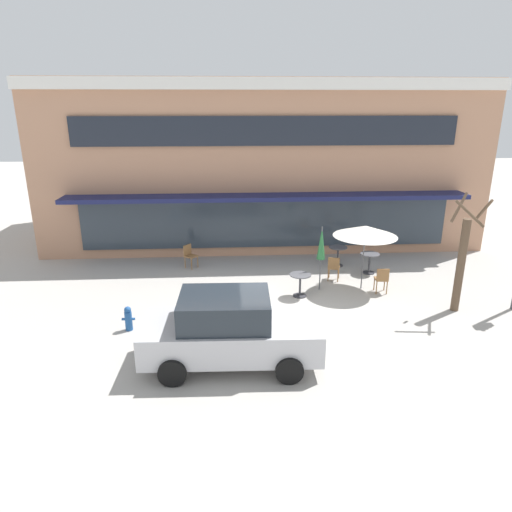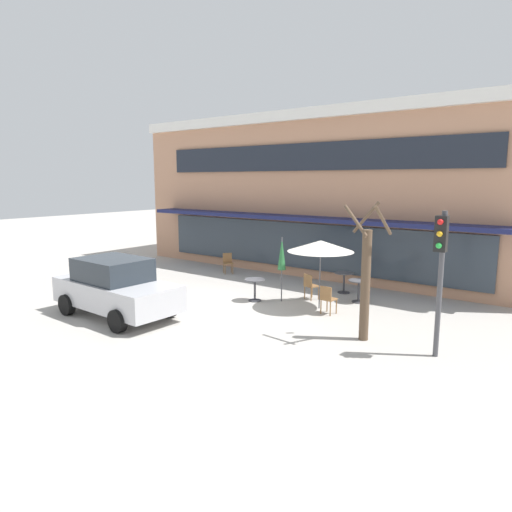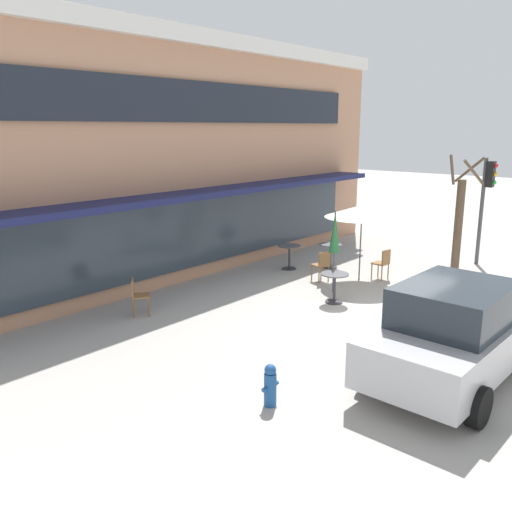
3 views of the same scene
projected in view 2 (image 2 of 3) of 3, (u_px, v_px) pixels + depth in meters
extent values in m
plane|color=#ADA8A0|center=(205.00, 308.00, 14.66)|extent=(80.00, 80.00, 0.00)
cube|color=tan|center=(347.00, 193.00, 21.96)|extent=(18.44, 8.00, 6.94)
cube|color=silver|center=(303.00, 114.00, 18.18)|extent=(18.44, 0.24, 0.44)
cube|color=#191E4C|center=(296.00, 218.00, 18.53)|extent=(15.67, 1.10, 0.16)
cube|color=#1E232D|center=(303.00, 157.00, 18.51)|extent=(14.75, 0.10, 1.10)
cube|color=#2D3842|center=(302.00, 246.00, 19.11)|extent=(14.75, 0.10, 1.90)
cylinder|color=#333338|center=(255.00, 300.00, 15.54)|extent=(0.44, 0.44, 0.03)
cylinder|color=#333338|center=(255.00, 290.00, 15.48)|extent=(0.07, 0.07, 0.70)
cylinder|color=#4C4C51|center=(255.00, 280.00, 15.42)|extent=(0.70, 0.70, 0.03)
cylinder|color=#333338|center=(358.00, 302.00, 15.38)|extent=(0.44, 0.44, 0.03)
cylinder|color=#333338|center=(359.00, 291.00, 15.32)|extent=(0.07, 0.07, 0.70)
cylinder|color=#4C4C51|center=(359.00, 281.00, 15.26)|extent=(0.70, 0.70, 0.03)
cylinder|color=#333338|center=(344.00, 292.00, 16.65)|extent=(0.44, 0.44, 0.03)
cylinder|color=#333338|center=(344.00, 283.00, 16.59)|extent=(0.07, 0.07, 0.70)
cylinder|color=#4C4C51|center=(344.00, 273.00, 16.53)|extent=(0.70, 0.70, 0.03)
cylinder|color=#4C4C51|center=(320.00, 275.00, 14.49)|extent=(0.04, 0.04, 2.20)
cone|color=silver|center=(321.00, 246.00, 14.33)|extent=(2.10, 2.10, 0.35)
cylinder|color=#4C4C51|center=(282.00, 270.00, 15.32)|extent=(0.04, 0.04, 2.20)
cone|color=#286B38|center=(282.00, 253.00, 15.23)|extent=(0.28, 0.28, 1.10)
cylinder|color=olive|center=(233.00, 269.00, 19.94)|extent=(0.04, 0.04, 0.45)
cylinder|color=olive|center=(225.00, 269.00, 19.85)|extent=(0.04, 0.04, 0.45)
cylinder|color=olive|center=(231.00, 268.00, 20.26)|extent=(0.04, 0.04, 0.45)
cylinder|color=olive|center=(224.00, 268.00, 20.18)|extent=(0.04, 0.04, 0.45)
cube|color=olive|center=(228.00, 263.00, 20.02)|extent=(0.56, 0.56, 0.04)
cube|color=olive|center=(227.00, 257.00, 20.15)|extent=(0.28, 0.34, 0.40)
cylinder|color=olive|center=(312.00, 291.00, 15.98)|extent=(0.04, 0.04, 0.45)
cylinder|color=olive|center=(319.00, 293.00, 15.70)|extent=(0.04, 0.04, 0.45)
cylinder|color=olive|center=(305.00, 292.00, 15.79)|extent=(0.04, 0.04, 0.45)
cylinder|color=olive|center=(311.00, 294.00, 15.51)|extent=(0.04, 0.04, 0.45)
cube|color=olive|center=(312.00, 286.00, 15.70)|extent=(0.51, 0.51, 0.04)
cube|color=olive|center=(308.00, 280.00, 15.57)|extent=(0.39, 0.16, 0.40)
cylinder|color=olive|center=(327.00, 305.00, 14.25)|extent=(0.04, 0.04, 0.45)
cylinder|color=olive|center=(336.00, 307.00, 14.03)|extent=(0.04, 0.04, 0.45)
cylinder|color=olive|center=(321.00, 307.00, 14.00)|extent=(0.04, 0.04, 0.45)
cylinder|color=olive|center=(330.00, 309.00, 13.78)|extent=(0.04, 0.04, 0.45)
cube|color=olive|center=(329.00, 299.00, 13.97)|extent=(0.43, 0.43, 0.04)
cube|color=olive|center=(326.00, 293.00, 13.80)|extent=(0.40, 0.07, 0.40)
cube|color=#B7B7BC|center=(117.00, 293.00, 13.71)|extent=(4.25, 1.92, 0.76)
cube|color=#232B33|center=(113.00, 269.00, 13.69)|extent=(2.14, 1.66, 0.68)
cylinder|color=black|center=(169.00, 307.00, 13.67)|extent=(0.65, 0.24, 0.64)
cylinder|color=black|center=(117.00, 321.00, 12.28)|extent=(0.65, 0.24, 0.64)
cylinder|color=black|center=(117.00, 293.00, 15.27)|extent=(0.65, 0.24, 0.64)
cylinder|color=black|center=(67.00, 305.00, 13.88)|extent=(0.65, 0.24, 0.64)
cylinder|color=brown|center=(365.00, 286.00, 11.55)|extent=(0.24, 0.24, 2.85)
cylinder|color=brown|center=(383.00, 220.00, 11.00)|extent=(0.18, 0.87, 0.78)
cylinder|color=brown|center=(366.00, 217.00, 11.57)|extent=(0.61, 0.43, 0.82)
cylinder|color=brown|center=(356.00, 221.00, 11.09)|extent=(0.80, 0.41, 0.74)
cylinder|color=#47474C|center=(440.00, 285.00, 10.39)|extent=(0.12, 0.12, 3.40)
cube|color=black|center=(441.00, 234.00, 10.05)|extent=(0.26, 0.20, 0.80)
sphere|color=red|center=(440.00, 222.00, 9.91)|extent=(0.13, 0.13, 0.13)
sphere|color=gold|center=(440.00, 234.00, 9.95)|extent=(0.13, 0.13, 0.13)
sphere|color=green|center=(439.00, 246.00, 9.99)|extent=(0.13, 0.13, 0.13)
cylinder|color=#1E4C8C|center=(113.00, 284.00, 16.93)|extent=(0.20, 0.20, 0.55)
sphere|color=#1E4C8C|center=(112.00, 275.00, 16.87)|extent=(0.19, 0.19, 0.19)
cylinder|color=#1E4C8C|center=(110.00, 282.00, 17.00)|extent=(0.10, 0.07, 0.07)
cylinder|color=#1E4C8C|center=(115.00, 283.00, 16.84)|extent=(0.10, 0.07, 0.07)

